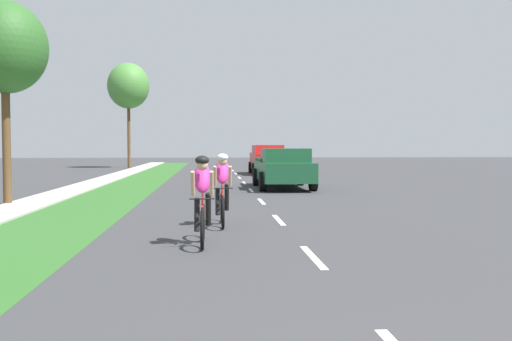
% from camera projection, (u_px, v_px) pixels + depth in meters
% --- Properties ---
extents(ground_plane, '(120.00, 120.00, 0.00)m').
position_uv_depth(ground_plane, '(251.00, 190.00, 21.74)').
color(ground_plane, '#38383A').
extents(grass_verge, '(2.49, 70.00, 0.01)m').
position_uv_depth(grass_verge, '(123.00, 190.00, 21.32)').
color(grass_verge, '#2D6026').
rests_on(grass_verge, ground_plane).
extents(sidewalk_concrete, '(1.41, 70.00, 0.10)m').
position_uv_depth(sidewalk_concrete, '(72.00, 191.00, 21.15)').
color(sidewalk_concrete, '#B2ADA3').
rests_on(sidewalk_concrete, ground_plane).
extents(lane_markings_center, '(0.12, 53.49, 0.01)m').
position_uv_depth(lane_markings_center, '(244.00, 183.00, 25.72)').
color(lane_markings_center, white).
rests_on(lane_markings_center, ground_plane).
extents(cyclist_lead, '(0.42, 1.72, 1.58)m').
position_uv_depth(cyclist_lead, '(202.00, 199.00, 9.58)').
color(cyclist_lead, black).
rests_on(cyclist_lead, ground_plane).
extents(cyclist_trailing, '(0.42, 1.72, 1.58)m').
position_uv_depth(cyclist_trailing, '(222.00, 189.00, 11.87)').
color(cyclist_trailing, black).
rests_on(cyclist_trailing, ground_plane).
extents(pickup_dark_green, '(2.22, 5.10, 1.64)m').
position_uv_depth(pickup_dark_green, '(283.00, 168.00, 22.40)').
color(pickup_dark_green, '#194C2D').
rests_on(pickup_dark_green, ground_plane).
extents(suv_red, '(2.15, 4.70, 1.79)m').
position_uv_depth(suv_red, '(268.00, 159.00, 33.77)').
color(suv_red, red).
rests_on(suv_red, ground_plane).
extents(street_tree_near, '(2.46, 2.46, 5.99)m').
position_uv_depth(street_tree_near, '(5.00, 48.00, 16.00)').
color(street_tree_near, brown).
rests_on(street_tree_near, ground_plane).
extents(street_tree_far, '(3.23, 3.23, 8.21)m').
position_uv_depth(street_tree_far, '(128.00, 86.00, 42.63)').
color(street_tree_far, brown).
rests_on(street_tree_far, ground_plane).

